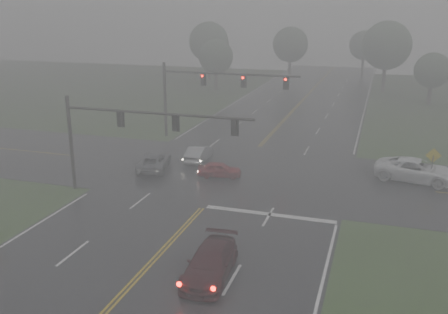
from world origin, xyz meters
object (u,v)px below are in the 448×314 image
(car_grey, at_px, (154,169))
(signal_gantry_near, at_px, (123,128))
(sedan_red, at_px, (219,177))
(signal_gantry_far, at_px, (205,87))
(sedan_silver, at_px, (199,161))
(sedan_maroon, at_px, (210,276))
(pickup_white, at_px, (415,181))

(car_grey, xyz_separation_m, signal_gantry_near, (0.67, -5.88, 4.86))
(sedan_red, distance_m, car_grey, 5.69)
(signal_gantry_far, bearing_deg, sedan_red, -64.89)
(sedan_red, distance_m, sedan_silver, 4.47)
(sedan_red, bearing_deg, signal_gantry_near, 126.07)
(sedan_red, bearing_deg, signal_gantry_far, 12.37)
(sedan_maroon, distance_m, signal_gantry_far, 27.39)
(sedan_maroon, bearing_deg, signal_gantry_far, 106.34)
(car_grey, xyz_separation_m, pickup_white, (20.32, 3.47, 0.00))
(car_grey, bearing_deg, sedan_red, 164.89)
(sedan_red, height_order, signal_gantry_far, signal_gantry_far)
(sedan_red, relative_size, pickup_white, 0.56)
(pickup_white, xyz_separation_m, signal_gantry_near, (-19.65, -9.35, 4.86))
(pickup_white, bearing_deg, signal_gantry_near, 126.75)
(pickup_white, height_order, signal_gantry_near, signal_gantry_near)
(signal_gantry_near, bearing_deg, pickup_white, 25.45)
(pickup_white, bearing_deg, sedan_silver, 102.25)
(sedan_red, xyz_separation_m, sedan_silver, (-2.97, 3.33, 0.00))
(signal_gantry_near, bearing_deg, sedan_maroon, -43.41)
(sedan_red, xyz_separation_m, pickup_white, (14.64, 3.62, 0.00))
(sedan_silver, bearing_deg, signal_gantry_near, 73.89)
(signal_gantry_near, bearing_deg, car_grey, 96.51)
(sedan_silver, bearing_deg, signal_gantry_far, -77.93)
(sedan_maroon, bearing_deg, sedan_red, 102.55)
(sedan_maroon, distance_m, sedan_red, 15.15)
(signal_gantry_far, bearing_deg, sedan_silver, -74.52)
(sedan_silver, bearing_deg, sedan_red, 128.29)
(car_grey, distance_m, signal_gantry_near, 7.66)
(signal_gantry_near, bearing_deg, sedan_red, 48.80)
(sedan_maroon, distance_m, sedan_silver, 19.28)
(signal_gantry_near, bearing_deg, signal_gantry_far, 89.98)
(pickup_white, bearing_deg, signal_gantry_far, 81.53)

